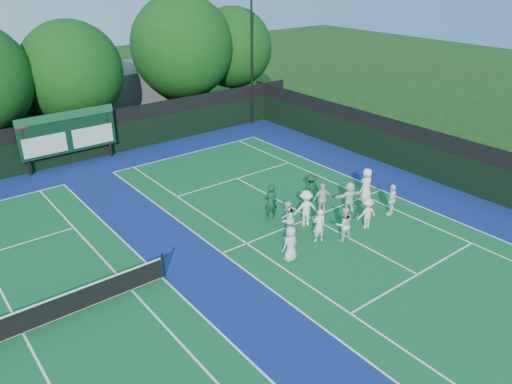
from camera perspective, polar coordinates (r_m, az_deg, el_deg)
ground at (r=24.93m, az=7.91°, el=-3.81°), size 120.00×120.00×0.00m
court_apron at (r=22.27m, az=-4.99°, el=-7.43°), size 34.00×32.00×0.01m
near_court at (r=25.54m, az=6.32°, el=-2.95°), size 11.05×23.85×0.01m
left_court at (r=19.99m, az=-25.13°, el=-14.36°), size 11.05×23.85×0.01m
back_fence at (r=34.19m, az=-19.14°, el=5.61°), size 34.00×0.08×3.00m
divider_fence_right at (r=31.48m, az=18.37°, el=4.09°), size 0.08×32.00×3.00m
scoreboard at (r=33.28m, az=-20.72°, el=6.37°), size 6.00×0.21×3.55m
clubhouse at (r=42.55m, az=-17.99°, el=10.32°), size 18.00×6.00×4.00m
light_pole_right at (r=39.03m, az=-0.51°, el=16.73°), size 1.20×0.30×10.12m
tennis_net at (r=19.71m, az=-25.38°, el=-13.26°), size 11.30×0.10×1.10m
tree_c at (r=36.97m, az=-20.12°, el=12.52°), size 6.89×6.89×8.48m
tree_d at (r=40.31m, az=-8.29°, el=15.87°), size 7.86×7.86×9.83m
tree_e at (r=42.90m, az=-2.62°, el=15.97°), size 6.53×6.53×8.64m
tennis_ball_1 at (r=27.43m, az=7.94°, el=-0.92°), size 0.07×0.07×0.07m
tennis_ball_2 at (r=26.03m, az=10.61°, el=-2.62°), size 0.07×0.07×0.07m
tennis_ball_3 at (r=23.34m, az=-1.47°, el=-5.60°), size 0.07×0.07×0.07m
tennis_ball_4 at (r=27.44m, az=1.82°, el=-0.67°), size 0.07×0.07×0.07m
tennis_ball_5 at (r=26.55m, az=10.83°, el=-2.07°), size 0.07×0.07×0.07m
player_front_0 at (r=21.64m, az=3.96°, el=-5.91°), size 0.84×0.58×1.64m
player_front_1 at (r=23.16m, az=7.22°, el=-3.81°), size 0.70×0.57×1.66m
player_front_2 at (r=23.40m, az=9.97°, el=-3.66°), size 0.97×0.86×1.68m
player_front_3 at (r=24.76m, az=12.56°, el=-2.38°), size 1.11×0.79×1.56m
player_front_4 at (r=26.30m, az=15.27°, el=-0.85°), size 1.07×0.72×1.68m
player_back_0 at (r=23.38m, az=3.55°, el=-3.12°), size 1.09×0.99×1.83m
player_back_1 at (r=24.46m, az=5.69°, el=-1.84°), size 1.35×1.06×1.84m
player_back_2 at (r=25.54m, az=7.59°, el=-0.84°), size 1.11×0.74×1.76m
player_back_3 at (r=26.14m, az=10.61°, el=-0.57°), size 1.60×0.83×1.65m
player_back_4 at (r=27.54m, az=12.51°, el=0.83°), size 1.00×0.76×1.83m
coach_left at (r=24.89m, az=1.67°, el=-1.16°), size 0.79×0.62×1.89m
coach_right at (r=26.90m, az=6.30°, el=0.42°), size 1.05×0.63×1.59m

